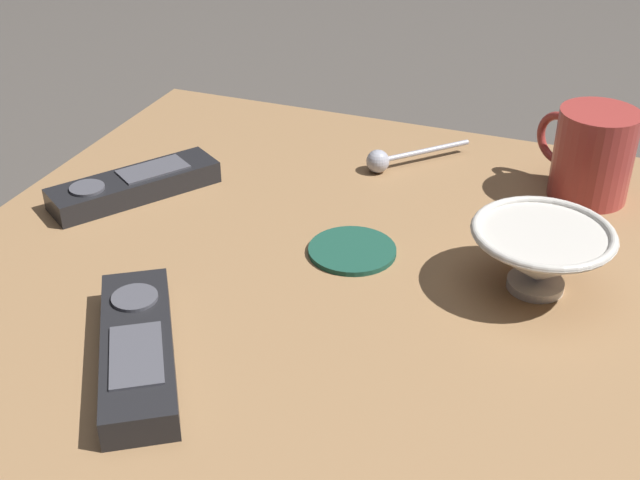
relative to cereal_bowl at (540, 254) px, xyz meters
The scene contains 8 objects.
ground_plane 0.23m from the cereal_bowl, behind, with size 6.00×6.00×0.00m, color #47423D.
table 0.22m from the cereal_bowl, behind, with size 0.67×0.67×0.05m.
cereal_bowl is the anchor object (origin of this frame).
coffee_mug 0.20m from the cereal_bowl, 83.24° to the left, with size 0.11×0.09×0.10m.
teaspoon 0.26m from the cereal_bowl, 137.20° to the left, with size 0.10×0.10×0.03m.
tv_remote_near 0.35m from the cereal_bowl, 141.89° to the right, with size 0.15×0.18×0.03m.
tv_remote_far 0.43m from the cereal_bowl, behind, with size 0.14×0.18×0.03m.
drink_coaster 0.17m from the cereal_bowl, behind, with size 0.08×0.08×0.01m.
Camera 1 is at (0.25, -0.61, 0.47)m, focal length 46.42 mm.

